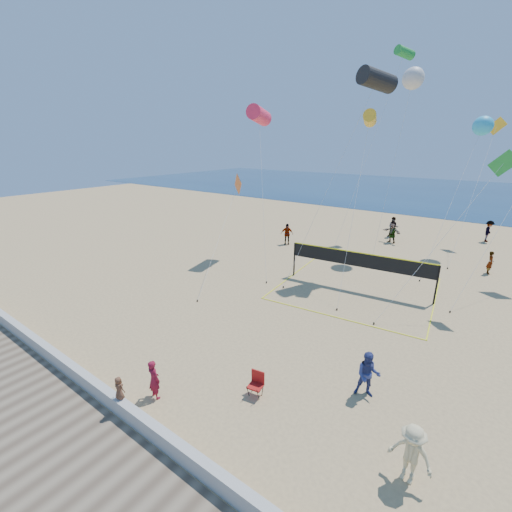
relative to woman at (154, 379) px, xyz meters
The scene contains 24 objects.
ground 2.58m from the woman, 46.68° to the left, with size 120.00×120.00×0.00m, color tan.
ocean 63.82m from the woman, 88.48° to the left, with size 140.00×50.00×0.03m, color #102A4C.
seawall 2.13m from the woman, 35.40° to the right, with size 32.00×0.30×0.60m, color #B9B9B4.
boardwalk 3.70m from the woman, 62.14° to the right, with size 32.00×3.60×0.03m, color #776751.
woman is the anchor object (origin of this frame).
toddler 1.21m from the woman, 103.70° to the right, with size 0.39×0.26×0.81m, color brown.
bystander_a 7.52m from the woman, 37.08° to the left, with size 0.85×0.66×1.74m, color navy.
bystander_b 8.26m from the woman, 13.99° to the left, with size 1.14×0.66×1.77m, color beige.
far_person_0 20.20m from the woman, 108.23° to the left, with size 1.09×0.46×1.87m, color gray.
far_person_1 25.27m from the woman, 87.68° to the left, with size 1.78×0.57×1.92m, color gray.
far_person_2 23.03m from the woman, 67.94° to the left, with size 0.58×0.38×1.60m, color gray.
far_person_3 27.22m from the woman, 88.87° to the left, with size 0.94×0.73×1.94m, color gray.
far_person_4 31.70m from the woman, 75.49° to the left, with size 1.26×0.72×1.95m, color gray.
camp_chair 3.61m from the woman, 38.48° to the left, with size 0.57×0.68×1.03m.
volleyball_net 13.74m from the woman, 80.50° to the left, with size 9.60×9.47×2.35m.
kite_0 19.77m from the woman, 113.63° to the left, with size 5.08×6.34×11.19m.
kite_1 20.46m from the woman, 86.40° to the left, with size 3.58×7.53×12.93m.
kite_2 18.42m from the woman, 85.62° to the left, with size 1.92×6.88×10.49m.
kite_3 16.20m from the woman, 118.56° to the left, with size 3.99×8.28×6.47m.
kite_4 17.87m from the woman, 61.37° to the left, with size 4.43×5.58×8.33m.
kite_6 25.53m from the woman, 85.45° to the left, with size 1.70×5.65×13.66m.
kite_7 28.35m from the woman, 76.53° to the left, with size 1.97×9.97×10.49m.
kite_8 31.57m from the woman, 91.08° to the left, with size 2.15×9.78×16.28m.
kite_9 31.21m from the woman, 76.80° to the left, with size 1.45×9.53×10.61m.
Camera 1 is at (7.11, -7.71, 8.65)m, focal length 24.00 mm.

